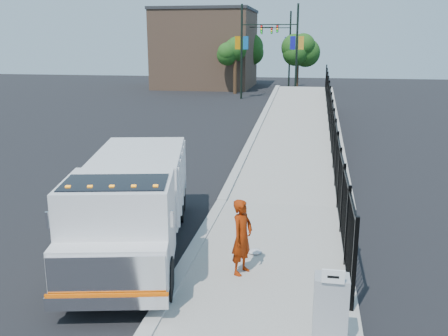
# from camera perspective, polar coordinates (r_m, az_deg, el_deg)

# --- Properties ---
(ground) EXTENTS (120.00, 120.00, 0.00)m
(ground) POSITION_cam_1_polar(r_m,az_deg,el_deg) (12.06, -3.70, -10.16)
(ground) COLOR black
(ground) RESTS_ON ground
(sidewalk) EXTENTS (3.55, 12.00, 0.12)m
(sidewalk) POSITION_cam_1_polar(r_m,az_deg,el_deg) (9.99, 4.64, -15.34)
(sidewalk) COLOR #9E998E
(sidewalk) RESTS_ON ground
(curb) EXTENTS (0.30, 12.00, 0.16)m
(curb) POSITION_cam_1_polar(r_m,az_deg,el_deg) (10.30, -6.42, -14.28)
(curb) COLOR #ADAAA3
(curb) RESTS_ON ground
(ramp) EXTENTS (3.95, 24.06, 3.19)m
(ramp) POSITION_cam_1_polar(r_m,az_deg,el_deg) (27.12, 8.76, 3.58)
(ramp) COLOR #9E998E
(ramp) RESTS_ON ground
(iron_fence) EXTENTS (0.10, 28.00, 1.80)m
(iron_fence) POSITION_cam_1_polar(r_m,az_deg,el_deg) (23.03, 12.12, 3.79)
(iron_fence) COLOR black
(iron_fence) RESTS_ON ground
(truck) EXTENTS (3.57, 7.21, 2.37)m
(truck) POSITION_cam_1_polar(r_m,az_deg,el_deg) (12.06, -10.46, -3.61)
(truck) COLOR black
(truck) RESTS_ON ground
(worker) EXTENTS (0.60, 0.71, 1.66)m
(worker) POSITION_cam_1_polar(r_m,az_deg,el_deg) (10.72, 2.08, -7.87)
(worker) COLOR maroon
(worker) RESTS_ON sidewalk
(utility_cabinet) EXTENTS (0.55, 0.40, 1.25)m
(utility_cabinet) POSITION_cam_1_polar(r_m,az_deg,el_deg) (8.57, 12.05, -15.78)
(utility_cabinet) COLOR gray
(utility_cabinet) RESTS_ON sidewalk
(arrow_sign) EXTENTS (0.35, 0.04, 0.22)m
(arrow_sign) POSITION_cam_1_polar(r_m,az_deg,el_deg) (8.03, 12.37, -12.02)
(arrow_sign) COLOR white
(arrow_sign) RESTS_ON utility_cabinet
(debris) EXTENTS (0.33, 0.33, 0.08)m
(debris) POSITION_cam_1_polar(r_m,az_deg,el_deg) (11.98, 3.54, -9.49)
(debris) COLOR silver
(debris) RESTS_ON sidewalk
(light_pole_0) EXTENTS (3.77, 0.22, 8.00)m
(light_pole_0) POSITION_cam_1_polar(r_m,az_deg,el_deg) (44.23, 2.43, 13.54)
(light_pole_0) COLOR black
(light_pole_0) RESTS_ON ground
(light_pole_1) EXTENTS (3.78, 0.22, 8.00)m
(light_pole_1) POSITION_cam_1_polar(r_m,az_deg,el_deg) (44.00, 7.91, 13.42)
(light_pole_1) COLOR black
(light_pole_1) RESTS_ON ground
(light_pole_2) EXTENTS (3.77, 0.22, 8.00)m
(light_pole_2) POSITION_cam_1_polar(r_m,az_deg,el_deg) (52.95, 2.39, 13.68)
(light_pole_2) COLOR black
(light_pole_2) RESTS_ON ground
(light_pole_3) EXTENTS (3.78, 0.22, 8.00)m
(light_pole_3) POSITION_cam_1_polar(r_m,az_deg,el_deg) (55.24, 7.21, 13.61)
(light_pole_3) COLOR black
(light_pole_3) RESTS_ON ground
(tree_0) EXTENTS (2.27, 2.27, 5.13)m
(tree_0) POSITION_cam_1_polar(r_m,az_deg,el_deg) (48.50, 1.29, 13.10)
(tree_0) COLOR #382314
(tree_0) RESTS_ON ground
(tree_1) EXTENTS (2.61, 2.61, 5.31)m
(tree_1) POSITION_cam_1_polar(r_m,az_deg,el_deg) (51.06, 8.42, 13.04)
(tree_1) COLOR #382314
(tree_1) RESTS_ON ground
(tree_2) EXTENTS (3.26, 3.26, 5.63)m
(tree_2) POSITION_cam_1_polar(r_m,az_deg,el_deg) (58.67, 2.88, 13.36)
(tree_2) COLOR #382314
(tree_2) RESTS_ON ground
(building) EXTENTS (10.00, 10.00, 8.00)m
(building) POSITION_cam_1_polar(r_m,az_deg,el_deg) (55.89, -2.05, 13.34)
(building) COLOR #8C664C
(building) RESTS_ON ground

